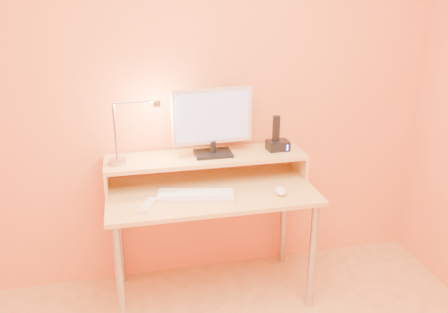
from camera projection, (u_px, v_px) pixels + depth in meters
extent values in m
cube|color=#F78351|center=(200.00, 89.00, 2.78)|extent=(3.00, 0.04, 2.50)
cylinder|color=#A5A5AF|center=(120.00, 281.00, 2.46)|extent=(0.04, 0.04, 0.69)
cylinder|color=#A5A5AF|center=(312.00, 257.00, 2.68)|extent=(0.04, 0.04, 0.69)
cylinder|color=#A5A5AF|center=(119.00, 235.00, 2.92)|extent=(0.04, 0.04, 0.69)
cylinder|color=#A5A5AF|center=(284.00, 217.00, 3.14)|extent=(0.04, 0.04, 0.69)
cube|color=tan|center=(211.00, 192.00, 2.67)|extent=(1.20, 0.60, 0.02)
cube|color=tan|center=(106.00, 178.00, 2.66)|extent=(0.02, 0.30, 0.14)
cube|color=tan|center=(298.00, 162.00, 2.90)|extent=(0.02, 0.30, 0.14)
cube|color=tan|center=(206.00, 157.00, 2.76)|extent=(1.20, 0.30, 0.02)
cube|color=black|center=(213.00, 153.00, 2.76)|extent=(0.22, 0.16, 0.02)
cylinder|color=black|center=(213.00, 146.00, 2.74)|extent=(0.04, 0.04, 0.07)
cube|color=silver|center=(212.00, 116.00, 2.69)|extent=(0.48, 0.08, 0.33)
cube|color=black|center=(212.00, 115.00, 2.71)|extent=(0.43, 0.05, 0.28)
cube|color=#99A2D4|center=(213.00, 117.00, 2.67)|extent=(0.44, 0.04, 0.28)
cylinder|color=#A5A5AF|center=(118.00, 162.00, 2.61)|extent=(0.10, 0.10, 0.02)
cylinder|color=#A5A5AF|center=(115.00, 132.00, 2.55)|extent=(0.01, 0.01, 0.33)
cylinder|color=#A5A5AF|center=(135.00, 102.00, 2.52)|extent=(0.24, 0.01, 0.01)
cylinder|color=#A5A5AF|center=(157.00, 104.00, 2.55)|extent=(0.04, 0.04, 0.03)
cylinder|color=#FFEAC6|center=(157.00, 106.00, 2.55)|extent=(0.03, 0.03, 0.00)
cube|color=black|center=(278.00, 145.00, 2.83)|extent=(0.13, 0.10, 0.06)
cube|color=black|center=(276.00, 128.00, 2.79)|extent=(0.04, 0.03, 0.16)
cube|color=#306BFD|center=(287.00, 147.00, 2.79)|extent=(0.01, 0.00, 0.04)
cube|color=silver|center=(196.00, 196.00, 2.57)|extent=(0.45, 0.22, 0.02)
ellipsoid|color=white|center=(281.00, 191.00, 2.61)|extent=(0.09, 0.12, 0.04)
cube|color=silver|center=(148.00, 205.00, 2.46)|extent=(0.10, 0.17, 0.02)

